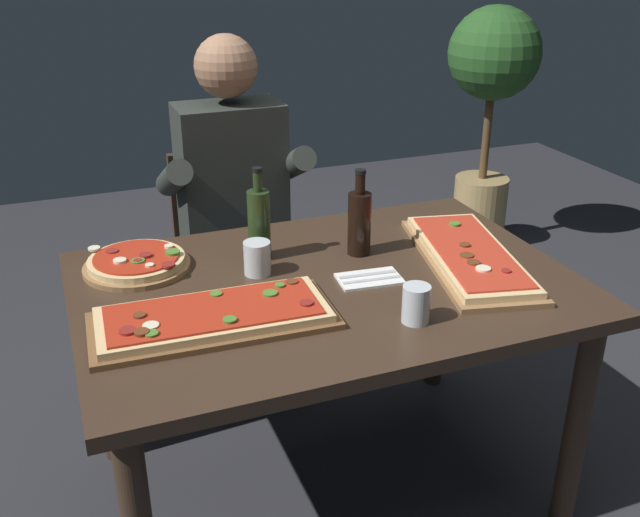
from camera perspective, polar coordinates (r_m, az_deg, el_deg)
The scene contains 13 objects.
ground_plane at distance 2.47m, azimuth 0.44°, elevation -17.37°, with size 6.40×6.40×0.00m, color #2D2D33.
dining_table at distance 2.10m, azimuth 0.50°, elevation -4.14°, with size 1.40×0.96×0.74m.
pizza_rectangular_front at distance 1.85m, azimuth -8.42°, elevation -4.61°, with size 0.63×0.30×0.05m.
pizza_rectangular_left at distance 2.21m, azimuth 11.69°, elevation 0.21°, with size 0.39×0.67×0.05m.
pizza_round_far at distance 2.18m, azimuth -14.26°, elevation -0.33°, with size 0.31×0.31×0.05m.
wine_bottle_dark at distance 2.19m, azimuth 3.13°, elevation 2.96°, with size 0.07×0.07×0.27m.
oil_bottle_amber at distance 2.16m, azimuth -4.83°, elevation 2.82°, with size 0.07×0.07×0.29m.
tumbler_near_camera at distance 2.09m, azimuth -4.97°, elevation -0.11°, with size 0.08×0.08×0.10m.
tumbler_far_side at distance 1.84m, azimuth 7.57°, elevation -3.75°, with size 0.07×0.07×0.10m.
napkin_cutlery_set at distance 2.06m, azimuth 3.92°, elevation -1.60°, with size 0.19×0.13×0.01m.
diner_chair at distance 2.88m, azimuth -7.04°, elevation 0.53°, with size 0.44×0.44×0.87m.
seated_diner at distance 2.68m, azimuth -6.66°, elevation 4.56°, with size 0.53×0.41×1.33m.
potted_plant_corner at distance 4.01m, azimuth 13.32°, elevation 12.55°, with size 0.48×0.48×1.31m.
Camera 1 is at (-0.68, -1.71, 1.65)m, focal length 40.55 mm.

